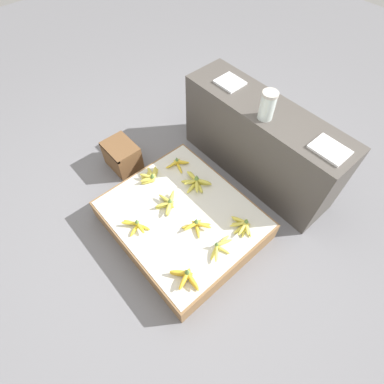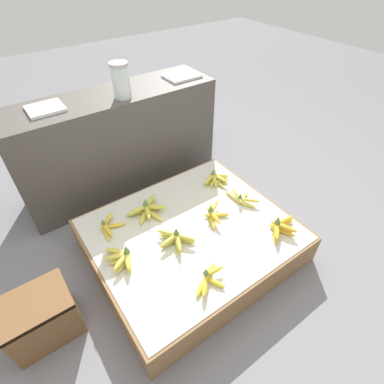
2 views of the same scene
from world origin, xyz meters
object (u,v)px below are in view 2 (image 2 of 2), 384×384
(banana_bunch_middle_right, at_px, (241,198))
(banana_bunch_back_midleft, at_px, (148,209))
(banana_bunch_middle_midright, at_px, (213,214))
(banana_bunch_back_left, at_px, (108,226))
(foam_tray_white, at_px, (182,76))
(banana_bunch_front_midleft, at_px, (209,279))
(banana_bunch_middle_midleft, at_px, (176,239))
(banana_bunch_front_right, at_px, (281,227))
(banana_bunch_back_right, at_px, (215,179))
(banana_bunch_middle_left, at_px, (121,258))
(wooden_crate, at_px, (41,317))
(glass_jar, at_px, (121,80))

(banana_bunch_middle_right, height_order, banana_bunch_back_midleft, banana_bunch_back_midleft)
(banana_bunch_middle_midright, distance_m, banana_bunch_back_left, 0.63)
(foam_tray_white, bearing_deg, banana_bunch_back_left, -148.08)
(banana_bunch_front_midleft, xyz_separation_m, banana_bunch_middle_midleft, (0.00, 0.31, 0.00))
(banana_bunch_middle_right, distance_m, banana_bunch_back_midleft, 0.61)
(banana_bunch_front_right, xyz_separation_m, banana_bunch_back_midleft, (-0.56, 0.58, -0.00))
(banana_bunch_middle_right, bearing_deg, banana_bunch_back_right, 92.86)
(foam_tray_white, bearing_deg, banana_bunch_middle_midright, -112.87)
(banana_bunch_back_midleft, bearing_deg, banana_bunch_middle_left, -140.04)
(banana_bunch_middle_midleft, xyz_separation_m, banana_bunch_back_left, (-0.27, 0.32, -0.01))
(banana_bunch_front_midleft, bearing_deg, banana_bunch_front_right, 2.64)
(banana_bunch_middle_midright, height_order, banana_bunch_back_right, banana_bunch_middle_midright)
(banana_bunch_middle_midleft, bearing_deg, foam_tray_white, 53.66)
(banana_bunch_middle_right, relative_size, banana_bunch_back_right, 1.07)
(banana_bunch_middle_left, bearing_deg, banana_bunch_front_right, -21.52)
(banana_bunch_middle_right, bearing_deg, banana_bunch_front_midleft, -147.07)
(banana_bunch_back_left, bearing_deg, banana_bunch_back_midleft, -4.23)
(banana_bunch_front_right, relative_size, banana_bunch_middle_midright, 1.14)
(banana_bunch_middle_left, distance_m, banana_bunch_middle_right, 0.84)
(banana_bunch_front_midleft, height_order, banana_bunch_back_midleft, banana_bunch_back_midleft)
(banana_bunch_front_midleft, relative_size, banana_bunch_middle_left, 0.98)
(wooden_crate, xyz_separation_m, banana_bunch_back_left, (0.48, 0.28, 0.10))
(banana_bunch_back_left, height_order, banana_bunch_back_right, banana_bunch_back_right)
(banana_bunch_front_right, xyz_separation_m, glass_jar, (-0.39, 1.10, 0.60))
(banana_bunch_middle_right, bearing_deg, banana_bunch_front_right, -88.60)
(banana_bunch_middle_right, distance_m, foam_tray_white, 1.00)
(banana_bunch_middle_right, distance_m, banana_bunch_back_left, 0.85)
(wooden_crate, xyz_separation_m, banana_bunch_front_right, (1.29, -0.33, 0.11))
(banana_bunch_middle_left, relative_size, banana_bunch_back_right, 0.98)
(banana_bunch_middle_midright, distance_m, glass_jar, 1.00)
(banana_bunch_front_right, xyz_separation_m, banana_bunch_back_left, (-0.81, 0.60, -0.01))
(banana_bunch_front_right, bearing_deg, banana_bunch_back_left, 143.49)
(banana_bunch_front_midleft, height_order, banana_bunch_front_right, banana_bunch_front_right)
(banana_bunch_front_midleft, bearing_deg, banana_bunch_back_right, 48.74)
(banana_bunch_middle_left, distance_m, banana_bunch_back_midleft, 0.39)
(glass_jar, bearing_deg, banana_bunch_back_right, -55.05)
(banana_bunch_middle_midleft, height_order, glass_jar, glass_jar)
(banana_bunch_back_midleft, height_order, glass_jar, glass_jar)
(wooden_crate, relative_size, banana_bunch_middle_midleft, 1.43)
(banana_bunch_front_midleft, xyz_separation_m, banana_bunch_middle_right, (0.54, 0.35, -0.00))
(banana_bunch_front_midleft, relative_size, banana_bunch_back_midleft, 0.86)
(banana_bunch_front_midleft, relative_size, banana_bunch_back_left, 1.07)
(banana_bunch_middle_midright, bearing_deg, banana_bunch_front_midleft, -131.19)
(banana_bunch_front_midleft, distance_m, banana_bunch_middle_right, 0.65)
(banana_bunch_front_right, distance_m, banana_bunch_back_left, 1.01)
(banana_bunch_back_midleft, bearing_deg, glass_jar, 72.27)
(wooden_crate, distance_m, banana_bunch_middle_midleft, 0.76)
(banana_bunch_middle_midright, height_order, glass_jar, glass_jar)
(wooden_crate, bearing_deg, banana_bunch_middle_midright, -0.39)
(banana_bunch_front_right, bearing_deg, banana_bunch_middle_midright, 127.88)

